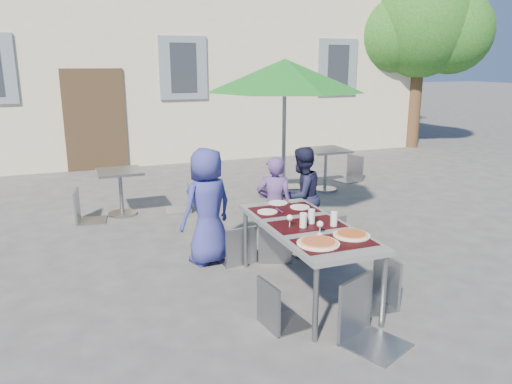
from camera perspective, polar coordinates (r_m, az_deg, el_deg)
name	(u,v)px	position (r m, az deg, el deg)	size (l,w,h in m)	color
ground	(358,297)	(5.33, 11.57, -11.67)	(90.00, 90.00, 0.00)	#444446
tree	(421,26)	(14.77, 18.34, 17.52)	(3.60, 3.00, 4.70)	#4E3521
dining_table	(307,230)	(5.06, 5.80, -4.31)	(0.80, 1.85, 0.76)	#4C4C51
pizza_near_left	(318,243)	(4.52, 7.13, -5.76)	(0.39, 0.39, 0.03)	white
pizza_near_right	(352,235)	(4.77, 10.87, -4.80)	(0.35, 0.35, 0.03)	white
glassware	(314,219)	(4.97, 6.64, -3.11)	(0.49, 0.38, 0.15)	silver
place_settings	(282,207)	(5.59, 3.02, -1.73)	(0.67, 0.50, 0.01)	white
child_0	(207,206)	(5.87, -5.57, -1.64)	(0.68, 0.44, 1.39)	navy
child_1	(274,205)	(6.18, 2.12, -1.53)	(0.45, 0.29, 1.23)	#513976
child_2	(301,196)	(6.51, 5.21, -0.46)	(0.63, 0.36, 1.29)	#181A36
chair_0	(238,222)	(5.86, -2.11, -3.43)	(0.43, 0.43, 0.89)	#8F959A
chair_1	(275,220)	(5.93, 2.20, -3.22)	(0.51, 0.52, 0.89)	gray
chair_2	(325,210)	(5.98, 7.92, -2.09)	(0.57, 0.57, 1.06)	gray
chair_3	(277,276)	(4.49, 2.47, -9.59)	(0.43, 0.42, 0.85)	gray
chair_4	(380,252)	(4.99, 14.00, -6.69)	(0.43, 0.43, 0.95)	#8E9599
chair_5	(368,274)	(4.31, 12.73, -9.12)	(0.62, 0.62, 1.06)	gray
patio_umbrella	(285,77)	(6.95, 3.31, 12.97)	(2.22, 2.22, 2.38)	#A0A2A7
cafe_table_0	(121,185)	(8.01, -15.22, 0.74)	(0.67, 0.67, 0.72)	#A0A2A7
bg_chair_l_0	(82,186)	(7.82, -19.24, 0.65)	(0.48, 0.48, 0.94)	gray
bg_chair_r_0	(183,180)	(8.04, -8.36, 1.36)	(0.45, 0.44, 0.87)	#949A9F
cafe_table_1	(326,162)	(9.31, 7.97, 3.47)	(0.73, 0.73, 0.78)	#A0A2A7
bg_chair_l_1	(286,160)	(9.48, 3.46, 3.69)	(0.48, 0.48, 0.92)	#8F969A
bg_chair_r_1	(352,153)	(10.22, 10.94, 4.42)	(0.52, 0.52, 0.96)	gray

